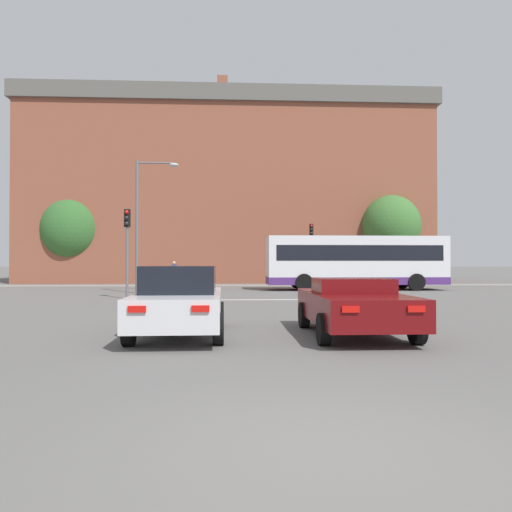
{
  "coord_description": "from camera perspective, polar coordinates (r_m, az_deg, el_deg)",
  "views": [
    {
      "loc": [
        -0.85,
        -4.33,
        1.63
      ],
      "look_at": [
        0.53,
        21.66,
        1.98
      ],
      "focal_mm": 35.0,
      "sensor_mm": 36.0,
      "label": 1
    }
  ],
  "objects": [
    {
      "name": "brick_civic_building",
      "position": [
        46.1,
        -3.16,
        7.04
      ],
      "size": [
        34.16,
        13.78,
        17.8
      ],
      "color": "brown",
      "rests_on": "ground_plane"
    },
    {
      "name": "ground_plane",
      "position": [
        4.71,
        8.09,
        -21.0
      ],
      "size": [
        400.0,
        400.0,
        0.0
      ],
      "primitive_type": "plane",
      "color": "#605E5B"
    },
    {
      "name": "street_lamp_junction",
      "position": [
        27.48,
        -12.63,
        5.01
      ],
      "size": [
        2.29,
        0.36,
        7.15
      ],
      "color": "slate",
      "rests_on": "ground_plane"
    },
    {
      "name": "pedestrian_waiting",
      "position": [
        37.28,
        6.8,
        -1.73
      ],
      "size": [
        0.45,
        0.43,
        1.72
      ],
      "rotation": [
        0.0,
        0.0,
        3.86
      ],
      "color": "black",
      "rests_on": "ground_plane"
    },
    {
      "name": "far_pavement",
      "position": [
        36.13,
        -1.69,
        -3.36
      ],
      "size": [
        69.13,
        2.5,
        0.01
      ],
      "primitive_type": "cube",
      "color": "gray",
      "rests_on": "ground_plane"
    },
    {
      "name": "stop_line_strip",
      "position": [
        21.99,
        -0.82,
        -5.02
      ],
      "size": [
        8.21,
        0.3,
        0.01
      ],
      "primitive_type": "cube",
      "color": "silver",
      "rests_on": "ground_plane"
    },
    {
      "name": "car_roadster_right",
      "position": [
        11.48,
        11.13,
        -5.56
      ],
      "size": [
        2.1,
        4.37,
        1.28
      ],
      "rotation": [
        0.0,
        0.0,
        -0.0
      ],
      "color": "#600C0F",
      "rests_on": "ground_plane"
    },
    {
      "name": "tree_kerbside",
      "position": [
        42.76,
        13.84,
        2.94
      ],
      "size": [
        4.46,
        4.46,
        6.74
      ],
      "color": "#4C3823",
      "rests_on": "ground_plane"
    },
    {
      "name": "pedestrian_walking_east",
      "position": [
        36.83,
        -9.36,
        -1.71
      ],
      "size": [
        0.42,
        0.27,
        1.75
      ],
      "rotation": [
        0.0,
        0.0,
        0.13
      ],
      "color": "black",
      "rests_on": "ground_plane"
    },
    {
      "name": "tree_distant",
      "position": [
        40.91,
        15.19,
        3.36
      ],
      "size": [
        4.59,
        4.59,
        6.99
      ],
      "color": "#4C3823",
      "rests_on": "ground_plane"
    },
    {
      "name": "bus_crossing_lead",
      "position": [
        30.63,
        11.25,
        -0.59
      ],
      "size": [
        10.63,
        2.76,
        3.2
      ],
      "rotation": [
        0.0,
        0.0,
        1.57
      ],
      "color": "silver",
      "rests_on": "ground_plane"
    },
    {
      "name": "car_saloon_left",
      "position": [
        11.38,
        -8.68,
        -5.04
      ],
      "size": [
        2.01,
        4.65,
        1.56
      ],
      "rotation": [
        0.0,
        0.0,
        0.01
      ],
      "color": "silver",
      "rests_on": "ground_plane"
    },
    {
      "name": "tree_by_building",
      "position": [
        42.33,
        -20.22,
        2.86
      ],
      "size": [
        4.99,
        4.99,
        6.91
      ],
      "color": "#4C3823",
      "rests_on": "ground_plane"
    },
    {
      "name": "traffic_light_far_right",
      "position": [
        35.72,
        6.35,
        1.34
      ],
      "size": [
        0.26,
        0.31,
        4.4
      ],
      "color": "slate",
      "rests_on": "ground_plane"
    },
    {
      "name": "traffic_light_near_left",
      "position": [
        23.2,
        -14.52,
        1.96
      ],
      "size": [
        0.26,
        0.31,
        4.05
      ],
      "color": "slate",
      "rests_on": "ground_plane"
    }
  ]
}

